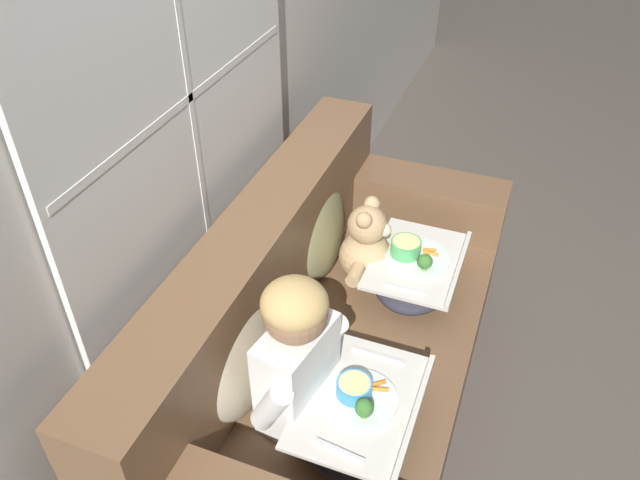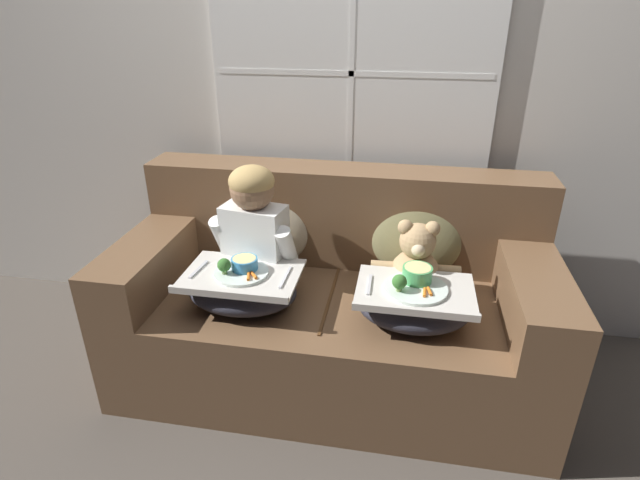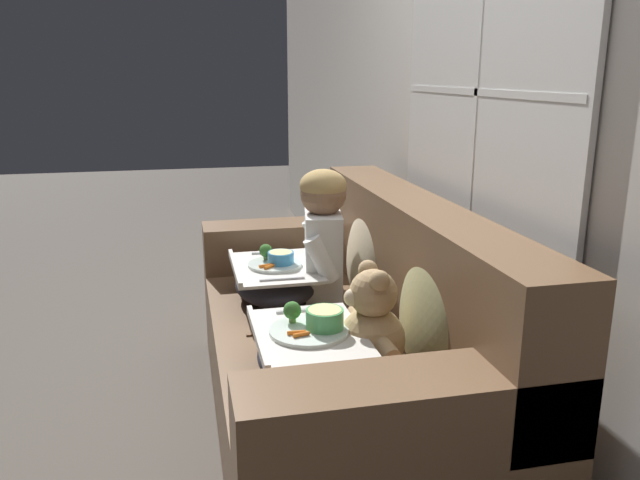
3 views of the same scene
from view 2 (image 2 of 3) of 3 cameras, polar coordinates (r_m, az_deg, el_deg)
The scene contains 9 objects.
ground_plane at distance 2.38m, azimuth 1.25°, elevation -14.87°, with size 14.00×14.00×0.00m, color #4C443D.
wall_back_with_window at distance 2.37m, azimuth 3.78°, elevation 19.57°, with size 8.00×0.08×2.60m.
couch at distance 2.23m, azimuth 1.58°, elevation -7.41°, with size 1.79×0.84×0.88m.
throw_pillow_behind_child at distance 2.30m, azimuth -6.05°, elevation 2.02°, with size 0.42×0.20×0.43m.
throw_pillow_behind_teddy at distance 2.22m, azimuth 11.00°, elevation 0.76°, with size 0.42×0.20×0.43m.
child_figure at distance 2.10m, azimuth -7.57°, elevation 2.20°, with size 0.39×0.21×0.53m.
teddy_bear at distance 2.07m, azimuth 10.87°, elevation -2.84°, with size 0.36×0.25×0.34m.
lap_tray_child at distance 2.03m, azimuth -8.85°, elevation -5.46°, with size 0.46×0.33×0.22m.
lap_tray_teddy at distance 1.94m, azimuth 10.67°, elevation -7.17°, with size 0.44×0.32×0.22m.
Camera 2 is at (0.27, -1.79, 1.55)m, focal length 28.00 mm.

